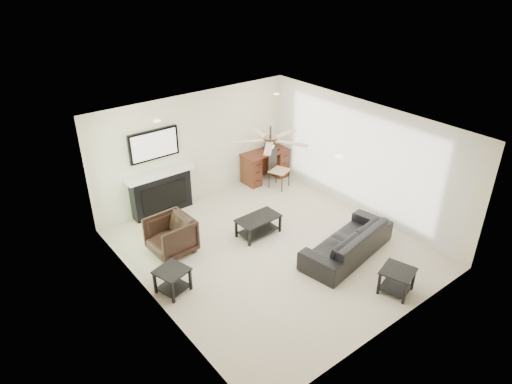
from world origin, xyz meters
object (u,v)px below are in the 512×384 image
at_px(desk, 265,166).
at_px(armchair, 171,236).
at_px(sofa, 347,241).
at_px(fireplace_unit, 160,173).
at_px(coffee_table, 258,226).

bearing_deg(desk, armchair, -158.41).
bearing_deg(sofa, fireplace_unit, -70.83).
bearing_deg(armchair, coffee_table, 69.15).
distance_m(coffee_table, fireplace_unit, 2.43).
height_order(fireplace_unit, desk, fireplace_unit).
distance_m(sofa, armchair, 3.37).
relative_size(sofa, fireplace_unit, 1.10).
bearing_deg(coffee_table, desk, 46.19).
relative_size(armchair, fireplace_unit, 0.42).
height_order(coffee_table, desk, desk).
height_order(sofa, coffee_table, sofa).
distance_m(sofa, desk, 3.59).
bearing_deg(sofa, armchair, -49.52).
xyz_separation_m(armchair, desk, (3.41, 1.35, 0.01)).
bearing_deg(coffee_table, fireplace_unit, 117.08).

